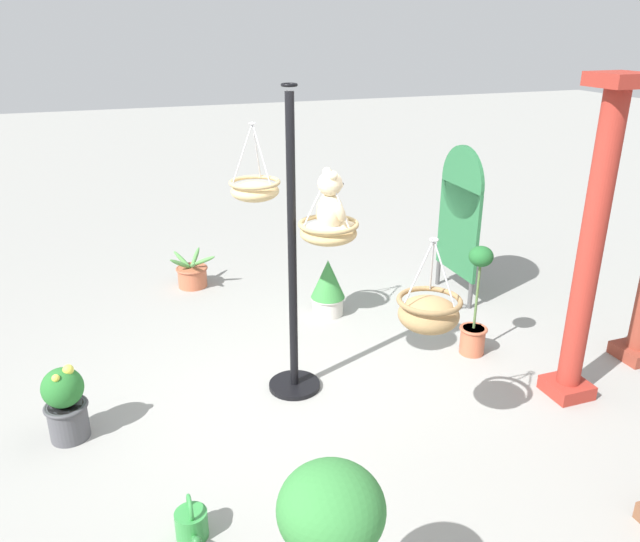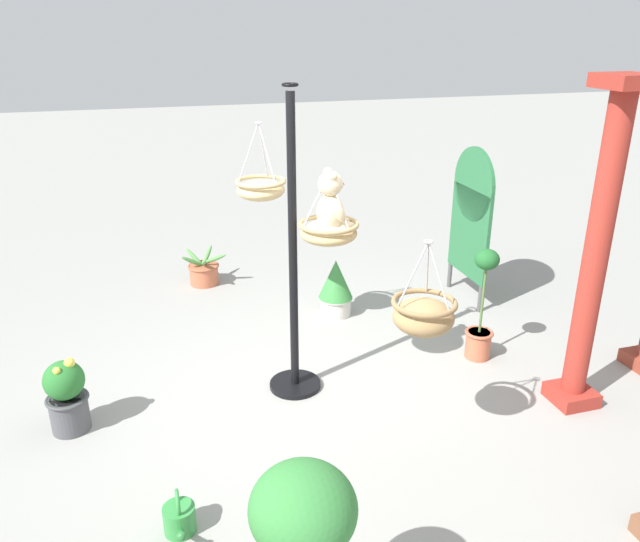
# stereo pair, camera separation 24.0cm
# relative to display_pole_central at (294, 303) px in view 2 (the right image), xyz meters

# --- Properties ---
(ground_plane) EXTENTS (40.00, 40.00, 0.00)m
(ground_plane) POSITION_rel_display_pole_central_xyz_m (0.17, 0.13, -0.80)
(ground_plane) COLOR gray
(display_pole_central) EXTENTS (0.44, 0.44, 2.53)m
(display_pole_central) POSITION_rel_display_pole_central_xyz_m (0.00, 0.00, 0.00)
(display_pole_central) COLOR black
(display_pole_central) RESTS_ON ground
(hanging_basket_with_teddy) EXTENTS (0.47, 0.47, 0.56)m
(hanging_basket_with_teddy) POSITION_rel_display_pole_central_xyz_m (0.15, 0.25, 0.64)
(hanging_basket_with_teddy) COLOR tan
(teddy_bear) EXTENTS (0.33, 0.30, 0.48)m
(teddy_bear) POSITION_rel_display_pole_central_xyz_m (0.15, 0.27, 0.85)
(teddy_bear) COLOR beige
(hanging_basket_left_high) EXTENTS (0.46, 0.46, 0.69)m
(hanging_basket_left_high) POSITION_rel_display_pole_central_xyz_m (-0.89, -0.07, 0.75)
(hanging_basket_left_high) COLOR tan
(hanging_basket_right_low) EXTENTS (0.44, 0.44, 0.65)m
(hanging_basket_right_low) POSITION_rel_display_pole_central_xyz_m (1.11, 0.61, 0.33)
(hanging_basket_right_low) COLOR #A37F51
(greenhouse_pillar_left) EXTENTS (0.36, 0.36, 2.61)m
(greenhouse_pillar_left) POSITION_rel_display_pole_central_xyz_m (0.87, 2.14, 0.46)
(greenhouse_pillar_left) COLOR #9E2D23
(greenhouse_pillar_left) RESTS_ON ground
(potted_plant_fern_front) EXTENTS (0.32, 0.32, 0.62)m
(potted_plant_fern_front) POSITION_rel_display_pole_central_xyz_m (0.09, -1.81, -0.50)
(potted_plant_fern_front) COLOR #4C4C51
(potted_plant_fern_front) RESTS_ON ground
(potted_plant_flowering_red) EXTENTS (0.49, 0.49, 1.13)m
(potted_plant_flowering_red) POSITION_rel_display_pole_central_xyz_m (2.39, -0.57, -0.06)
(potted_plant_flowering_red) COLOR #4C4C51
(potted_plant_flowering_red) RESTS_ON ground
(potted_plant_tall_leafy) EXTENTS (0.26, 0.26, 1.08)m
(potted_plant_tall_leafy) POSITION_rel_display_pole_central_xyz_m (-0.01, 1.77, -0.36)
(potted_plant_tall_leafy) COLOR #BC6042
(potted_plant_tall_leafy) RESTS_ON ground
(potted_plant_bushy_green) EXTENTS (0.55, 0.55, 0.43)m
(potted_plant_bushy_green) POSITION_rel_display_pole_central_xyz_m (-2.52, -0.48, -0.64)
(potted_plant_bushy_green) COLOR #BC6042
(potted_plant_bushy_green) RESTS_ON ground
(potted_plant_small_succulent) EXTENTS (0.36, 0.36, 0.62)m
(potted_plant_small_succulent) POSITION_rel_display_pole_central_xyz_m (-1.27, 0.78, -0.48)
(potted_plant_small_succulent) COLOR beige
(potted_plant_small_succulent) RESTS_ON ground
(display_sign_board) EXTENTS (0.80, 0.06, 1.73)m
(display_sign_board) POSITION_rel_display_pole_central_xyz_m (-1.24, 2.30, 0.21)
(display_sign_board) COLOR #286B3D
(display_sign_board) RESTS_ON ground
(watering_can) EXTENTS (0.35, 0.20, 0.30)m
(watering_can) POSITION_rel_display_pole_central_xyz_m (1.40, -1.09, -0.69)
(watering_can) COLOR #338C3F
(watering_can) RESTS_ON ground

